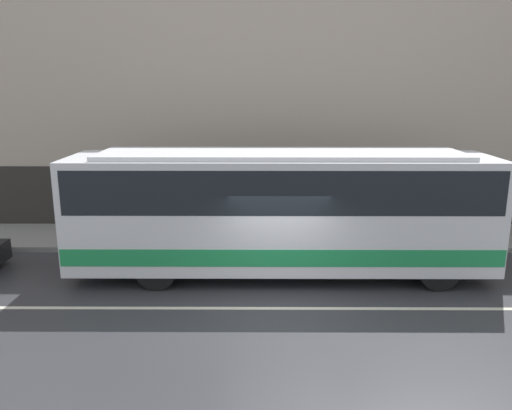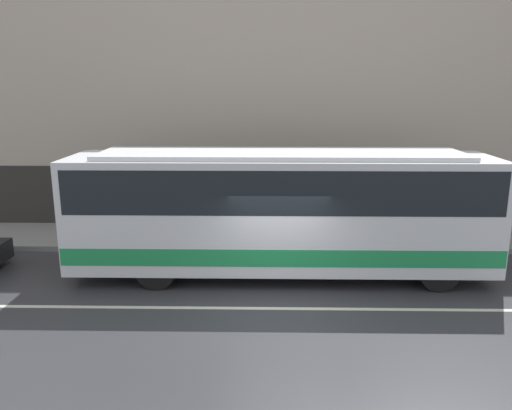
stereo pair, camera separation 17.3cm
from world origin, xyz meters
The scene contains 6 objects.
ground_plane centered at (0.00, 0.00, 0.00)m, with size 60.00×60.00×0.00m, color #333338.
sidewalk centered at (0.00, 5.40, 0.09)m, with size 60.00×2.80×0.17m.
building_facade centered at (0.00, 6.94, 4.43)m, with size 60.00×0.35×9.20m.
lane_stripe centered at (0.00, 0.00, 0.00)m, with size 54.00×0.14×0.01m.
transit_bus centered at (0.09, 2.24, 1.93)m, with size 11.26×2.54×3.42m.
pedestrian_waiting centered at (-4.12, 5.98, 1.00)m, with size 0.36×0.36×1.76m.
Camera 2 is at (-0.34, -10.86, 5.12)m, focal length 35.00 mm.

